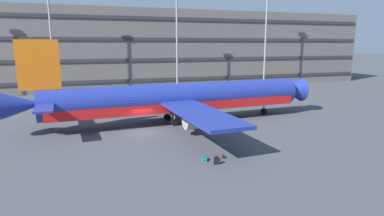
{
  "coord_description": "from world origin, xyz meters",
  "views": [
    {
      "loc": [
        -6.16,
        -36.22,
        10.0
      ],
      "look_at": [
        4.96,
        -2.68,
        3.0
      ],
      "focal_mm": 30.03,
      "sensor_mm": 36.0,
      "label": 1
    }
  ],
  "objects_px": {
    "suitcase_scuffed": "(215,159)",
    "suitcase_purple": "(205,159)",
    "suitcase_small": "(216,160)",
    "backpack_laid_flat": "(223,156)",
    "airliner": "(177,99)"
  },
  "relations": [
    {
      "from": "airliner",
      "to": "suitcase_small",
      "type": "height_order",
      "value": "airliner"
    },
    {
      "from": "suitcase_small",
      "to": "suitcase_purple",
      "type": "distance_m",
      "value": 1.33
    },
    {
      "from": "suitcase_scuffed",
      "to": "suitcase_purple",
      "type": "relative_size",
      "value": 0.95
    },
    {
      "from": "airliner",
      "to": "backpack_laid_flat",
      "type": "height_order",
      "value": "airliner"
    },
    {
      "from": "suitcase_small",
      "to": "backpack_laid_flat",
      "type": "distance_m",
      "value": 1.67
    },
    {
      "from": "suitcase_purple",
      "to": "suitcase_small",
      "type": "bearing_deg",
      "value": -62.99
    },
    {
      "from": "airliner",
      "to": "suitcase_scuffed",
      "type": "bearing_deg",
      "value": -92.71
    },
    {
      "from": "airliner",
      "to": "suitcase_purple",
      "type": "relative_size",
      "value": 52.07
    },
    {
      "from": "suitcase_scuffed",
      "to": "suitcase_purple",
      "type": "xyz_separation_m",
      "value": [
        -0.89,
        0.26,
        0.0
      ]
    },
    {
      "from": "suitcase_purple",
      "to": "backpack_laid_flat",
      "type": "distance_m",
      "value": 1.75
    },
    {
      "from": "suitcase_small",
      "to": "suitcase_scuffed",
      "type": "bearing_deg",
      "value": 72.05
    },
    {
      "from": "suitcase_small",
      "to": "backpack_laid_flat",
      "type": "xyz_separation_m",
      "value": [
        1.15,
        1.2,
        -0.16
      ]
    },
    {
      "from": "backpack_laid_flat",
      "to": "suitcase_small",
      "type": "bearing_deg",
      "value": -133.85
    },
    {
      "from": "suitcase_scuffed",
      "to": "suitcase_purple",
      "type": "height_order",
      "value": "suitcase_purple"
    },
    {
      "from": "suitcase_small",
      "to": "backpack_laid_flat",
      "type": "height_order",
      "value": "suitcase_small"
    }
  ]
}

